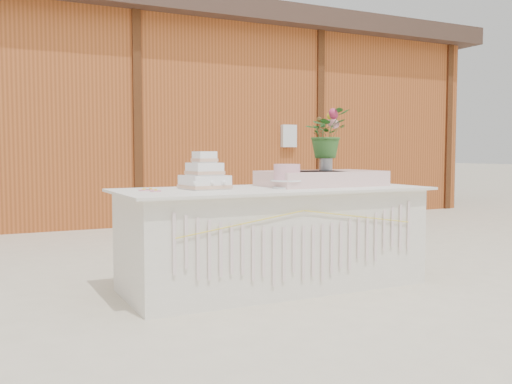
% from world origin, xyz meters
% --- Properties ---
extents(ground, '(80.00, 80.00, 0.00)m').
position_xyz_m(ground, '(0.00, 0.00, 0.00)').
color(ground, beige).
rests_on(ground, ground).
extents(barn, '(12.60, 4.60, 3.30)m').
position_xyz_m(barn, '(-0.01, 5.99, 1.68)').
color(barn, '#A55122').
rests_on(barn, ground).
extents(cake_table, '(2.40, 1.00, 0.77)m').
position_xyz_m(cake_table, '(0.00, -0.00, 0.39)').
color(cake_table, silver).
rests_on(cake_table, ground).
extents(wedding_cake, '(0.34, 0.34, 0.28)m').
position_xyz_m(wedding_cake, '(-0.52, 0.11, 0.87)').
color(wedding_cake, white).
rests_on(wedding_cake, cake_table).
extents(pink_cake_stand, '(0.26, 0.26, 0.18)m').
position_xyz_m(pink_cake_stand, '(0.06, -0.10, 0.87)').
color(pink_cake_stand, white).
rests_on(pink_cake_stand, cake_table).
extents(satin_runner, '(0.98, 0.58, 0.12)m').
position_xyz_m(satin_runner, '(0.49, 0.08, 0.83)').
color(satin_runner, beige).
rests_on(satin_runner, cake_table).
extents(flower_vase, '(0.11, 0.11, 0.15)m').
position_xyz_m(flower_vase, '(0.57, 0.14, 0.97)').
color(flower_vase, '#A5A4A9').
rests_on(flower_vase, satin_runner).
extents(bouquet, '(0.45, 0.42, 0.41)m').
position_xyz_m(bouquet, '(0.57, 0.14, 1.25)').
color(bouquet, '#2F6026').
rests_on(bouquet, flower_vase).
extents(loose_flowers, '(0.28, 0.41, 0.02)m').
position_xyz_m(loose_flowers, '(-0.99, 0.10, 0.78)').
color(loose_flowers, pink).
rests_on(loose_flowers, cake_table).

